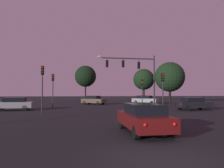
% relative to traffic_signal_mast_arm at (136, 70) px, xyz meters
% --- Properties ---
extents(ground_plane, '(168.00, 168.00, 0.00)m').
position_rel_traffic_signal_mast_arm_xyz_m(ground_plane, '(-4.20, 4.21, -5.00)').
color(ground_plane, black).
rests_on(ground_plane, ground).
extents(traffic_signal_mast_arm, '(7.62, 0.56, 6.94)m').
position_rel_traffic_signal_mast_arm_xyz_m(traffic_signal_mast_arm, '(0.00, 0.00, 0.00)').
color(traffic_signal_mast_arm, '#232326').
rests_on(traffic_signal_mast_arm, ground).
extents(traffic_light_corner_left, '(0.33, 0.37, 4.03)m').
position_rel_traffic_signal_mast_arm_xyz_m(traffic_light_corner_left, '(1.85, 3.78, -2.13)').
color(traffic_light_corner_left, '#232326').
rests_on(traffic_light_corner_left, ground).
extents(traffic_light_corner_right, '(0.37, 0.39, 4.55)m').
position_rel_traffic_signal_mast_arm_xyz_m(traffic_light_corner_right, '(-10.84, 2.51, -1.78)').
color(traffic_light_corner_right, '#232326').
rests_on(traffic_light_corner_right, ground).
extents(traffic_light_median, '(0.33, 0.37, 4.77)m').
position_rel_traffic_signal_mast_arm_xyz_m(traffic_light_median, '(-10.82, -4.75, -1.64)').
color(traffic_light_median, '#232326').
rests_on(traffic_light_median, ground).
extents(traffic_light_far_side, '(0.31, 0.35, 4.22)m').
position_rel_traffic_signal_mast_arm_xyz_m(traffic_light_far_side, '(1.90, -4.49, -2.00)').
color(traffic_light_far_side, '#232326').
rests_on(traffic_light_far_side, ground).
extents(car_nearside_lane, '(2.02, 4.67, 1.52)m').
position_rel_traffic_signal_mast_arm_xyz_m(car_nearside_lane, '(-3.53, -15.98, -4.20)').
color(car_nearside_lane, '#4C0F0F').
rests_on(car_nearside_lane, ground).
extents(car_crossing_left, '(4.46, 2.02, 1.52)m').
position_rel_traffic_signal_mast_arm_xyz_m(car_crossing_left, '(-14.76, -0.84, -4.20)').
color(car_crossing_left, gray).
rests_on(car_crossing_left, ground).
extents(car_crossing_right, '(4.27, 2.11, 1.52)m').
position_rel_traffic_signal_mast_arm_xyz_m(car_crossing_right, '(6.21, -3.06, -4.20)').
color(car_crossing_right, black).
rests_on(car_crossing_right, ground).
extents(car_far_lane, '(4.78, 4.26, 1.52)m').
position_rel_traffic_signal_mast_arm_xyz_m(car_far_lane, '(4.27, 10.67, -4.20)').
color(car_far_lane, gray).
rests_on(car_far_lane, ground).
extents(car_parked_lot, '(4.38, 3.74, 1.52)m').
position_rel_traffic_signal_mast_arm_xyz_m(car_parked_lot, '(-5.08, 9.94, -4.20)').
color(car_parked_lot, '#473828').
rests_on(car_parked_lot, ground).
extents(tree_behind_sign, '(4.86, 4.86, 8.21)m').
position_rel_traffic_signal_mast_arm_xyz_m(tree_behind_sign, '(-6.43, 22.02, 0.77)').
color(tree_behind_sign, black).
rests_on(tree_behind_sign, ground).
extents(tree_left_far, '(5.85, 5.85, 8.07)m').
position_rel_traffic_signal_mast_arm_xyz_m(tree_left_far, '(10.02, 13.18, 0.14)').
color(tree_left_far, black).
rests_on(tree_left_far, ground).
extents(tree_center_horizon, '(5.03, 5.03, 7.72)m').
position_rel_traffic_signal_mast_arm_xyz_m(tree_center_horizon, '(7.43, 22.58, 0.19)').
color(tree_center_horizon, black).
rests_on(tree_center_horizon, ground).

